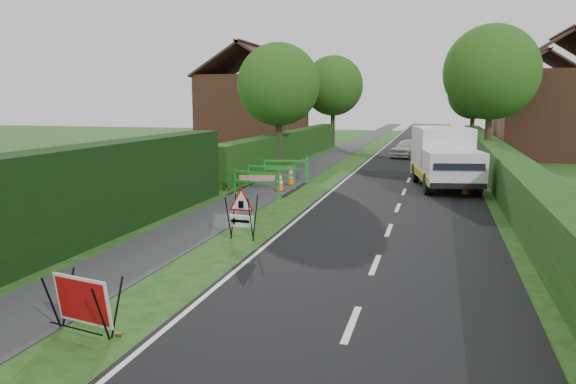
{
  "coord_description": "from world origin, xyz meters",
  "views": [
    {
      "loc": [
        3.75,
        -11.17,
        3.62
      ],
      "look_at": [
        -0.05,
        3.0,
        1.24
      ],
      "focal_mm": 35.0,
      "sensor_mm": 36.0,
      "label": 1
    }
  ],
  "objects_px": {
    "red_rect_sign": "(82,302)",
    "hatchback_car": "(409,148)",
    "triangle_sign": "(240,210)",
    "works_van": "(445,156)"
  },
  "relations": [
    {
      "from": "works_van",
      "to": "hatchback_car",
      "type": "distance_m",
      "value": 12.92
    },
    {
      "from": "red_rect_sign",
      "to": "works_van",
      "type": "height_order",
      "value": "works_van"
    },
    {
      "from": "triangle_sign",
      "to": "hatchback_car",
      "type": "height_order",
      "value": "hatchback_car"
    },
    {
      "from": "triangle_sign",
      "to": "works_van",
      "type": "distance_m",
      "value": 12.04
    },
    {
      "from": "triangle_sign",
      "to": "works_van",
      "type": "height_order",
      "value": "works_van"
    },
    {
      "from": "hatchback_car",
      "to": "works_van",
      "type": "bearing_deg",
      "value": -60.97
    },
    {
      "from": "red_rect_sign",
      "to": "hatchback_car",
      "type": "distance_m",
      "value": 30.07
    },
    {
      "from": "red_rect_sign",
      "to": "hatchback_car",
      "type": "bearing_deg",
      "value": 95.6
    },
    {
      "from": "triangle_sign",
      "to": "hatchback_car",
      "type": "distance_m",
      "value": 23.79
    },
    {
      "from": "red_rect_sign",
      "to": "triangle_sign",
      "type": "bearing_deg",
      "value": 99.08
    }
  ]
}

